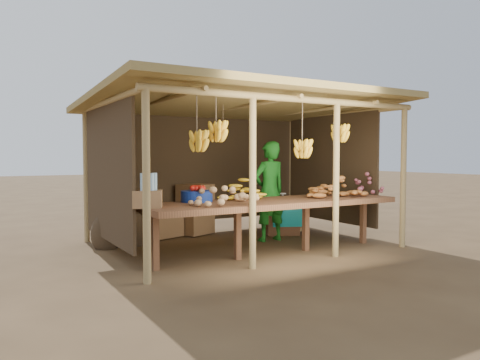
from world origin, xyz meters
TOP-DOWN VIEW (x-y plane):
  - ground at (0.00, 0.00)m, footprint 60.00×60.00m
  - stall_structure at (-0.06, -0.09)m, footprint 4.70×3.50m
  - counter at (0.00, -0.95)m, footprint 3.90×1.05m
  - potato_heap at (-0.90, -1.12)m, footprint 0.92×0.61m
  - sweet_potato_heap at (1.15, -1.01)m, footprint 1.01×0.79m
  - onion_heap at (1.90, -0.93)m, footprint 0.82×0.59m
  - banana_pile at (-0.35, -0.66)m, footprint 0.65×0.46m
  - tomato_basin at (-1.06, -0.60)m, footprint 0.44×0.44m
  - bottle_box at (-1.90, -0.97)m, footprint 0.42×0.39m
  - vendor at (0.59, 0.02)m, footprint 0.63×0.43m
  - tarp_crate at (1.18, 0.49)m, footprint 0.82×0.77m
  - carton_stack at (-0.44, 1.20)m, footprint 1.31×0.63m
  - burlap_sacks at (-1.75, 0.78)m, footprint 0.91×0.48m

SIDE VIEW (x-z plane):
  - ground at x=0.00m, z-range 0.00..0.00m
  - burlap_sacks at x=-1.75m, z-range -0.04..0.60m
  - tarp_crate at x=1.18m, z-range -0.07..0.70m
  - carton_stack at x=-0.44m, z-range -0.05..0.85m
  - counter at x=0.00m, z-range 0.34..1.14m
  - vendor at x=0.59m, z-range 0.00..1.69m
  - tomato_basin at x=-1.06m, z-range 0.78..1.01m
  - bottle_box at x=-1.90m, z-range 0.75..1.18m
  - banana_pile at x=-0.35m, z-range 0.80..1.15m
  - onion_heap at x=1.90m, z-range 0.80..1.15m
  - sweet_potato_heap at x=1.15m, z-range 0.80..1.15m
  - potato_heap at x=-0.90m, z-range 0.80..1.16m
  - stall_structure at x=-0.06m, z-range 0.69..3.12m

